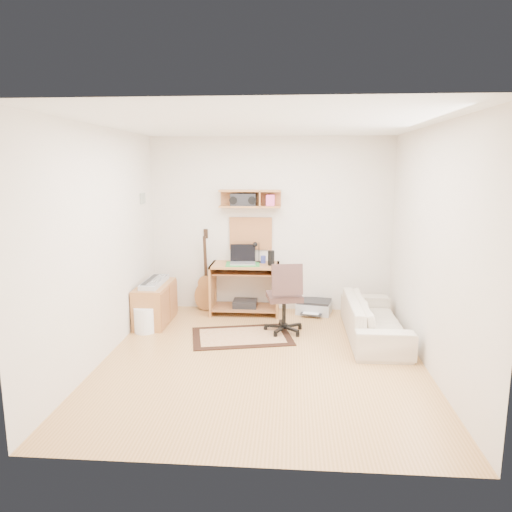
# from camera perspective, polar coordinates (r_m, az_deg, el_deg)

# --- Properties ---
(floor) EXTENTS (3.60, 4.00, 0.01)m
(floor) POSITION_cam_1_polar(r_m,az_deg,el_deg) (5.57, 0.74, -12.25)
(floor) COLOR tan
(floor) RESTS_ON ground
(ceiling) EXTENTS (3.60, 4.00, 0.01)m
(ceiling) POSITION_cam_1_polar(r_m,az_deg,el_deg) (5.16, 0.81, 15.56)
(ceiling) COLOR white
(ceiling) RESTS_ON ground
(back_wall) EXTENTS (3.60, 0.01, 2.60)m
(back_wall) POSITION_cam_1_polar(r_m,az_deg,el_deg) (7.19, 1.77, 3.73)
(back_wall) COLOR beige
(back_wall) RESTS_ON ground
(left_wall) EXTENTS (0.01, 4.00, 2.60)m
(left_wall) POSITION_cam_1_polar(r_m,az_deg,el_deg) (5.62, -17.94, 1.28)
(left_wall) COLOR beige
(left_wall) RESTS_ON ground
(right_wall) EXTENTS (0.01, 4.00, 2.60)m
(right_wall) POSITION_cam_1_polar(r_m,az_deg,el_deg) (5.41, 20.24, 0.80)
(right_wall) COLOR beige
(right_wall) RESTS_ON ground
(wall_shelf) EXTENTS (0.90, 0.25, 0.26)m
(wall_shelf) POSITION_cam_1_polar(r_m,az_deg,el_deg) (7.04, -0.72, 6.86)
(wall_shelf) COLOR #B2743F
(wall_shelf) RESTS_ON back_wall
(cork_board) EXTENTS (0.64, 0.03, 0.49)m
(cork_board) POSITION_cam_1_polar(r_m,az_deg,el_deg) (7.20, -0.63, 2.70)
(cork_board) COLOR tan
(cork_board) RESTS_ON back_wall
(wall_photo) EXTENTS (0.02, 0.20, 0.15)m
(wall_photo) POSITION_cam_1_polar(r_m,az_deg,el_deg) (6.97, -13.36, 6.70)
(wall_photo) COLOR #4C8CBF
(wall_photo) RESTS_ON left_wall
(desk) EXTENTS (1.00, 0.55, 0.75)m
(desk) POSITION_cam_1_polar(r_m,az_deg,el_deg) (7.11, -1.32, -3.93)
(desk) COLOR #B2743F
(desk) RESTS_ON floor
(laptop) EXTENTS (0.40, 0.40, 0.28)m
(laptop) POSITION_cam_1_polar(r_m,az_deg,el_deg) (6.99, -1.60, 0.14)
(laptop) COLOR silver
(laptop) RESTS_ON desk
(speaker) EXTENTS (0.10, 0.10, 0.21)m
(speaker) POSITION_cam_1_polar(r_m,az_deg,el_deg) (6.93, 1.82, -0.23)
(speaker) COLOR black
(speaker) RESTS_ON desk
(desk_lamp) EXTENTS (0.10, 0.10, 0.31)m
(desk_lamp) POSITION_cam_1_polar(r_m,az_deg,el_deg) (7.12, 0.36, 0.46)
(desk_lamp) COLOR black
(desk_lamp) RESTS_ON desk
(pencil_cup) EXTENTS (0.08, 0.08, 0.11)m
(pencil_cup) POSITION_cam_1_polar(r_m,az_deg,el_deg) (7.10, 0.87, -0.41)
(pencil_cup) COLOR #313A93
(pencil_cup) RESTS_ON desk
(boombox) EXTENTS (0.37, 0.17, 0.19)m
(boombox) POSITION_cam_1_polar(r_m,az_deg,el_deg) (7.05, -1.53, 6.70)
(boombox) COLOR black
(boombox) RESTS_ON wall_shelf
(rug) EXTENTS (1.41, 1.09, 0.02)m
(rug) POSITION_cam_1_polar(r_m,az_deg,el_deg) (6.25, -1.71, -9.54)
(rug) COLOR beige
(rug) RESTS_ON floor
(task_chair) EXTENTS (0.58, 0.58, 0.97)m
(task_chair) POSITION_cam_1_polar(r_m,az_deg,el_deg) (6.29, 3.38, -4.86)
(task_chair) COLOR #392522
(task_chair) RESTS_ON floor
(cabinet) EXTENTS (0.40, 0.90, 0.55)m
(cabinet) POSITION_cam_1_polar(r_m,az_deg,el_deg) (6.87, -11.94, -5.56)
(cabinet) COLOR #B2743F
(cabinet) RESTS_ON floor
(music_keyboard) EXTENTS (0.23, 0.74, 0.06)m
(music_keyboard) POSITION_cam_1_polar(r_m,az_deg,el_deg) (6.79, -12.04, -3.06)
(music_keyboard) COLOR #B2B5BA
(music_keyboard) RESTS_ON cabinet
(guitar) EXTENTS (0.34, 0.22, 1.24)m
(guitar) POSITION_cam_1_polar(r_m,az_deg,el_deg) (7.27, -6.10, -1.67)
(guitar) COLOR #A46632
(guitar) RESTS_ON floor
(waste_basket) EXTENTS (0.35, 0.35, 0.34)m
(waste_basket) POSITION_cam_1_polar(r_m,az_deg,el_deg) (6.54, -13.12, -7.41)
(waste_basket) COLOR white
(waste_basket) RESTS_ON floor
(printer) EXTENTS (0.56, 0.48, 0.19)m
(printer) POSITION_cam_1_polar(r_m,az_deg,el_deg) (7.25, 6.94, -6.10)
(printer) COLOR #A5A8AA
(printer) RESTS_ON floor
(sofa) EXTENTS (0.50, 1.72, 0.67)m
(sofa) POSITION_cam_1_polar(r_m,az_deg,el_deg) (6.29, 13.95, -6.56)
(sofa) COLOR #C3B39B
(sofa) RESTS_ON floor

